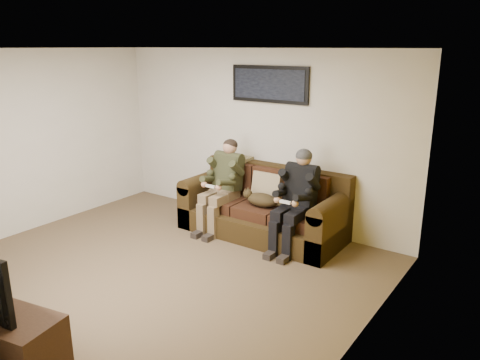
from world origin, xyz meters
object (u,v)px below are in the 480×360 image
Objects in this scene: person_right at (297,194)px; framed_poster at (269,84)px; person_left at (223,180)px; cat at (261,199)px; sofa at (265,209)px.

framed_poster is at bearing 144.25° from person_right.
person_right is (1.21, 0.00, 0.00)m from person_left.
cat is at bearing -67.12° from framed_poster.
cat is at bearing 1.57° from person_left.
person_right is (0.60, -0.20, 0.39)m from sofa.
sofa is 0.28m from cat.
sofa is at bearing 101.66° from cat.
person_left is 0.67m from cat.
framed_poster is (0.40, 0.58, 1.35)m from person_left.
framed_poster is at bearing 112.88° from cat.
cat is 0.53× the size of framed_poster.
cat is (0.04, -0.18, 0.21)m from sofa.
person_left is 1.06× the size of framed_poster.
sofa is 1.76× the size of person_right.
cat is (0.64, 0.02, -0.18)m from person_left.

